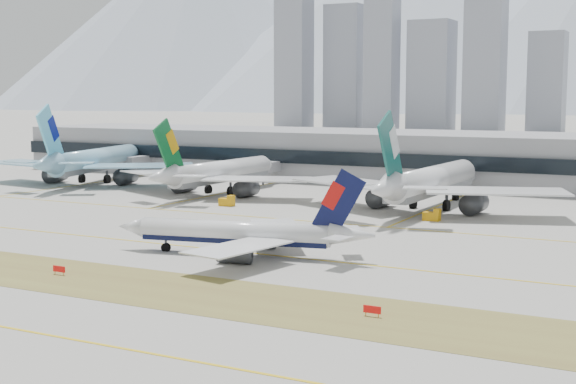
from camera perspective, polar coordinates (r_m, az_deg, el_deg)
The scene contains 11 objects.
ground at distance 141.03m, azimuth -3.86°, elevation -3.78°, with size 3000.00×3000.00×0.00m, color #A8A59D.
taxiing_airliner at distance 131.03m, azimuth -3.17°, elevation -2.99°, with size 44.10×37.84×14.91m.
widebody_korean at distance 245.61m, azimuth -13.76°, elevation 2.10°, with size 65.81×65.61×24.15m.
widebody_eva at distance 212.44m, azimuth -5.07°, elevation 1.32°, with size 58.71×57.38×20.93m.
widebody_cathay at distance 185.06m, azimuth 9.96°, elevation 0.63°, with size 65.67×64.22×23.42m.
terminal at distance 244.95m, azimuth 10.12°, elevation 2.44°, with size 280.00×43.10×15.00m.
hold_sign_left at distance 122.00m, azimuth -15.97°, elevation -5.29°, with size 2.20×0.15×1.35m.
hold_sign_right at distance 96.21m, azimuth 6.00°, elevation -8.32°, with size 2.20×0.15×1.35m.
gse_b at distance 190.35m, azimuth -4.34°, elevation -0.68°, with size 3.55×2.00×2.60m.
gse_c at distance 170.21m, azimuth 10.23°, elevation -1.67°, with size 3.55×2.00×2.60m.
city_skyline at distance 599.73m, azimuth 9.98°, elevation 9.05°, with size 342.00×49.80×140.00m.
Camera 1 is at (71.58, -118.68, 26.06)m, focal length 50.00 mm.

